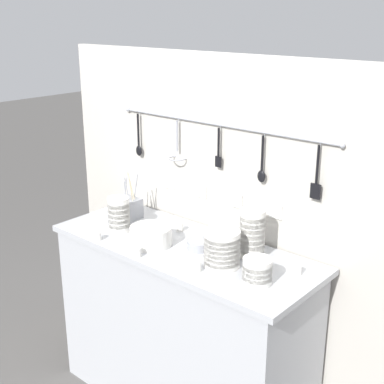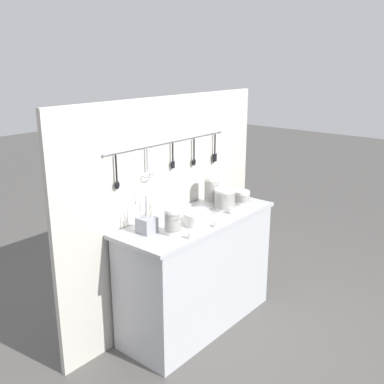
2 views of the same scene
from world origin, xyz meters
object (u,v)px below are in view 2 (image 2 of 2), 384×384
bowl_stack_short_front (242,197)px  bowl_stack_wide_centre (225,199)px  cup_mid_row (174,215)px  cup_beside_plates (216,224)px  plate_stack (197,218)px  steel_mixing_bowl (202,211)px  bowl_stack_tall_left (172,221)px  cutlery_caddy (147,225)px  cup_by_caddy (232,211)px  cup_centre (230,195)px  cup_back_left (190,236)px  bowl_stack_nested_right (212,191)px

bowl_stack_short_front → bowl_stack_wide_centre: bearing=172.1°
cup_mid_row → cup_beside_plates: (0.05, -0.36, 0.00)m
plate_stack → steel_mixing_bowl: 0.25m
bowl_stack_short_front → bowl_stack_tall_left: bearing=179.8°
plate_stack → cup_beside_plates: bearing=-70.9°
bowl_stack_tall_left → cutlery_caddy: 0.19m
steel_mixing_bowl → cup_by_caddy: (0.15, -0.19, 0.00)m
bowl_stack_tall_left → cup_centre: bowl_stack_tall_left is taller
cup_mid_row → cup_back_left: same height
cutlery_caddy → cup_by_caddy: 0.75m
cup_back_left → cup_mid_row: bearing=56.6°
bowl_stack_nested_right → cup_beside_plates: bearing=-139.3°
bowl_stack_tall_left → cup_beside_plates: size_ratio=4.08×
bowl_stack_wide_centre → cup_back_left: bearing=-164.4°
bowl_stack_short_front → plate_stack: (-0.62, -0.01, -0.01)m
steel_mixing_bowl → cup_back_left: (-0.45, -0.26, 0.00)m
cup_beside_plates → bowl_stack_nested_right: bearing=40.7°
cutlery_caddy → cup_back_left: size_ratio=5.89×
bowl_stack_tall_left → cup_beside_plates: bowl_stack_tall_left is taller
bowl_stack_wide_centre → cutlery_caddy: bearing=170.3°
bowl_stack_nested_right → cup_by_caddy: 0.31m
bowl_stack_tall_left → bowl_stack_wide_centre: bearing=2.4°
cup_centre → cup_beside_plates: bearing=-153.0°
bowl_stack_short_front → cup_by_caddy: 0.28m
cup_back_left → bowl_stack_nested_right: bearing=26.7°
cup_back_left → cup_beside_plates: 0.29m
plate_stack → cup_back_left: size_ratio=4.56×
bowl_stack_wide_centre → cup_mid_row: size_ratio=3.83×
bowl_stack_nested_right → cutlery_caddy: cutlery_caddy is taller
cup_back_left → bowl_stack_short_front: bearing=10.0°
bowl_stack_wide_centre → plate_stack: bearing=-173.9°
cup_by_caddy → cup_centre: bearing=37.2°
bowl_stack_short_front → cup_beside_plates: (-0.57, -0.15, -0.03)m
cutlery_caddy → cup_back_left: (0.11, -0.31, -0.04)m
steel_mixing_bowl → cup_by_caddy: bearing=-52.4°
bowl_stack_short_front → cup_centre: size_ratio=2.79×
cutlery_caddy → cup_by_caddy: cutlery_caddy is taller
cup_beside_plates → bowl_stack_wide_centre: bearing=26.6°
bowl_stack_nested_right → bowl_stack_wide_centre: (-0.05, -0.17, -0.03)m
bowl_stack_short_front → cup_centre: bowl_stack_short_front is taller
plate_stack → cup_beside_plates: size_ratio=4.56×
bowl_stack_tall_left → cutlery_caddy: (-0.10, 0.16, -0.03)m
bowl_stack_tall_left → cup_back_left: 0.17m
bowl_stack_tall_left → cup_centre: size_ratio=4.08×
bowl_stack_nested_right → steel_mixing_bowl: bowl_stack_nested_right is taller
cup_mid_row → cup_beside_plates: same height
cup_by_caddy → cup_beside_plates: bearing=-167.1°
cutlery_caddy → cup_by_caddy: size_ratio=5.89×
bowl_stack_short_front → cup_back_left: bowl_stack_short_front is taller
bowl_stack_nested_right → cup_by_caddy: bowl_stack_nested_right is taller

